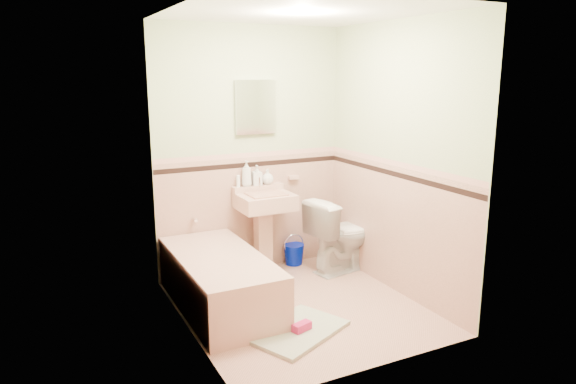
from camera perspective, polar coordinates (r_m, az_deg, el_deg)
name	(u,v)px	position (r m, az deg, el deg)	size (l,w,h in m)	color
floor	(301,307)	(4.80, 1.37, -12.32)	(2.20, 2.20, 0.00)	tan
ceiling	(302,12)	(4.38, 1.55, 18.85)	(2.20, 2.20, 0.00)	white
wall_back	(251,152)	(5.40, -4.06, 4.36)	(2.50, 2.50, 0.00)	beige
wall_front	(380,195)	(3.51, 9.94, -0.34)	(2.50, 2.50, 0.00)	beige
wall_left	(184,179)	(4.06, -11.12, 1.36)	(2.50, 2.50, 0.00)	beige
wall_right	(397,160)	(4.97, 11.71, 3.39)	(2.50, 2.50, 0.00)	beige
wainscot_back	(252,214)	(5.52, -3.90, -2.34)	(2.00, 2.00, 0.00)	#D09F8B
wainscot_front	(376,287)	(3.72, 9.44, -10.11)	(2.00, 2.00, 0.00)	#D09F8B
wainscot_left	(189,261)	(4.23, -10.58, -7.28)	(2.20, 2.20, 0.00)	#D09F8B
wainscot_right	(393,228)	(5.10, 11.28, -3.84)	(2.20, 2.20, 0.00)	#D09F8B
accent_back	(251,165)	(5.41, -3.96, 2.97)	(2.00, 2.00, 0.00)	black
accent_front	(378,214)	(3.55, 9.69, -2.33)	(2.00, 2.00, 0.00)	black
accent_left	(187,196)	(4.09, -10.80, -0.40)	(2.20, 2.20, 0.00)	black
accent_right	(395,174)	(4.98, 11.48, 1.90)	(2.20, 2.20, 0.00)	black
cap_back	(251,155)	(5.39, -3.98, 4.02)	(2.00, 2.00, 0.00)	tan
cap_front	(379,199)	(3.53, 9.75, -0.76)	(2.00, 2.00, 0.00)	tan
cap_left	(187,183)	(4.07, -10.85, 0.97)	(2.20, 2.20, 0.00)	tan
cap_right	(396,163)	(4.96, 11.53, 3.03)	(2.20, 2.20, 0.00)	tan
bathtub	(220,283)	(4.76, -7.34, -9.71)	(0.70, 1.50, 0.45)	tan
tub_faucet	(194,219)	(5.28, -10.07, -2.89)	(0.04, 0.04, 0.12)	silver
sink	(265,235)	(5.39, -2.44, -4.63)	(0.54, 0.48, 0.85)	tan
sink_faucet	(259,182)	(5.38, -3.11, 1.10)	(0.02, 0.02, 0.10)	silver
medicine_cabinet	(256,107)	(5.35, -3.51, 9.13)	(0.43, 0.04, 0.53)	white
soap_dish	(293,177)	(5.61, 0.58, 1.60)	(0.11, 0.06, 0.04)	tan
soap_bottle_left	(247,174)	(5.36, -4.50, 2.00)	(0.10, 0.10, 0.26)	#B2B2B2
soap_bottle_mid	(257,175)	(5.40, -3.37, 1.82)	(0.09, 0.09, 0.21)	#B2B2B2
soap_bottle_right	(267,177)	(5.46, -2.23, 1.67)	(0.12, 0.12, 0.16)	#B2B2B2
tube	(238,181)	(5.34, -5.39, 1.17)	(0.04, 0.04, 0.12)	white
toilet	(343,234)	(5.55, 5.92, -4.55)	(0.44, 0.77, 0.78)	white
bucket	(294,254)	(5.77, 0.64, -6.72)	(0.22, 0.22, 0.22)	#0012AB
bath_mat	(297,331)	(4.37, 0.97, -14.73)	(0.78, 0.52, 0.03)	#9DAB8F
shoe	(302,327)	(4.33, 1.50, -14.30)	(0.16, 0.07, 0.06)	#BF1E59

